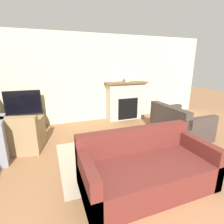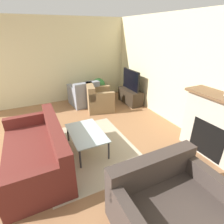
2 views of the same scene
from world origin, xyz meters
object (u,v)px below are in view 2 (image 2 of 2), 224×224
at_px(tv, 131,80).
at_px(coffee_table, 86,134).
at_px(armchair_by_window, 84,96).
at_px(potted_plant, 99,87).
at_px(couch_loveseat, 167,206).
at_px(couch_sectional, 38,153).
at_px(armchair_accent, 99,100).

height_order(tv, coffee_table, tv).
xyz_separation_m(armchair_by_window, coffee_table, (2.40, -0.71, 0.08)).
distance_m(tv, potted_plant, 1.16).
bearing_deg(couch_loveseat, coffee_table, 102.74).
bearing_deg(potted_plant, couch_sectional, -40.42).
bearing_deg(couch_sectional, couch_loveseat, 37.03).
bearing_deg(armchair_accent, potted_plant, -10.02).
bearing_deg(potted_plant, armchair_by_window, -76.27).
xyz_separation_m(couch_sectional, armchair_by_window, (-2.49, 1.66, 0.02)).
distance_m(couch_sectional, armchair_accent, 2.71).
distance_m(armchair_accent, potted_plant, 0.83).
height_order(armchair_accent, potted_plant, armchair_accent).
relative_size(couch_sectional, couch_loveseat, 1.47).
distance_m(couch_loveseat, armchair_accent, 3.76).
bearing_deg(couch_loveseat, potted_plant, 79.05).
xyz_separation_m(tv, couch_loveseat, (3.76, -1.73, -0.52)).
bearing_deg(tv, armchair_accent, -88.12).
bearing_deg(potted_plant, armchair_accent, -22.28).
height_order(tv, couch_sectional, tv).
bearing_deg(armchair_by_window, coffee_table, 67.79).
xyz_separation_m(tv, armchair_by_window, (-0.57, -1.45, -0.51)).
bearing_deg(armchair_accent, tv, -75.86).
distance_m(tv, armchair_by_window, 1.64).
xyz_separation_m(coffee_table, potted_plant, (-2.54, 1.30, 0.11)).
xyz_separation_m(armchair_accent, potted_plant, (-0.75, 0.31, 0.19)).
distance_m(armchair_by_window, coffee_table, 2.50).
relative_size(tv, couch_loveseat, 0.68).
relative_size(tv, potted_plant, 1.15).
xyz_separation_m(tv, coffee_table, (1.83, -2.17, -0.43)).
distance_m(couch_loveseat, coffee_table, 1.98).
height_order(couch_loveseat, potted_plant, couch_loveseat).
relative_size(tv, couch_sectional, 0.46).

